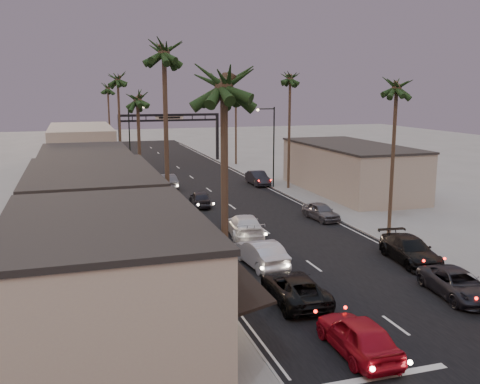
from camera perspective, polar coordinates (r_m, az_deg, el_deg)
ground at (r=53.23m, az=-1.76°, el=-0.92°), size 200.00×200.00×0.00m
road at (r=57.96m, az=-3.09°, el=0.06°), size 14.00×120.00×0.02m
sidewalk_left at (r=63.28m, az=-13.05°, el=0.76°), size 5.00×92.00×0.12m
sidewalk_right at (r=67.35m, az=3.28°, el=1.63°), size 5.00×92.00×0.12m
storefront_near at (r=23.66m, az=-14.10°, el=-9.62°), size 8.00×12.00×5.50m
storefront_mid at (r=37.11m, az=-15.43°, el=-2.19°), size 8.00×14.00×5.50m
storefront_far at (r=52.87m, az=-16.08°, el=1.33°), size 8.00×16.00×5.00m
storefront_dist at (r=75.60m, az=-16.58°, el=4.46°), size 8.00×20.00×6.00m
building_right at (r=58.07m, az=11.66°, el=2.37°), size 8.00×18.00×5.00m
arch at (r=81.57m, az=-7.52°, el=7.05°), size 15.20×0.40×7.27m
streetlight_right at (r=59.27m, az=3.38°, el=5.50°), size 2.13×0.30×9.00m
streetlight_left at (r=68.77m, az=-11.48°, el=6.05°), size 2.13×0.30×9.00m
palm_la at (r=19.93m, az=-1.73°, el=12.43°), size 3.20×3.20×13.20m
palm_lb at (r=32.72m, az=-8.13°, el=15.14°), size 3.20×3.20×15.20m
palm_lc at (r=46.50m, az=-10.89°, el=10.18°), size 3.20×3.20×12.20m
palm_ld at (r=65.42m, az=-12.93°, el=11.97°), size 3.20×3.20×14.20m
palm_ra at (r=40.97m, az=16.40°, el=11.23°), size 3.20×3.20×13.20m
palm_rb at (r=58.72m, az=5.38°, el=12.34°), size 3.20×3.20×14.20m
palm_rc at (r=77.54m, az=-0.45°, el=10.60°), size 3.20×3.20×12.20m
palm_far at (r=88.37m, az=-13.94°, el=10.95°), size 3.20×3.20×13.20m
oncoming_red at (r=23.58m, az=12.46°, el=-14.68°), size 2.04×4.91×1.66m
oncoming_pickup at (r=28.35m, az=5.84°, el=-10.15°), size 2.72×5.50×1.50m
oncoming_silver at (r=33.61m, az=2.22°, el=-6.55°), size 2.18×5.20×1.67m
oncoming_white at (r=40.22m, az=0.47°, el=-3.60°), size 3.07×5.99×1.66m
oncoming_dgrey at (r=50.54m, az=-4.26°, el=-0.71°), size 2.22×4.55×1.50m
oncoming_grey_far at (r=59.72m, az=-7.90°, el=1.11°), size 2.10×5.20×1.68m
curbside_near at (r=31.11m, az=22.20°, el=-9.07°), size 2.96×5.37×1.42m
curbside_black at (r=36.03m, az=17.68°, el=-5.91°), size 2.86×5.78×1.61m
curbside_grey at (r=45.86m, az=8.63°, el=-2.05°), size 2.10×4.35×1.43m
curbside_far at (r=61.85m, az=1.92°, el=1.49°), size 1.69×4.79×1.58m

